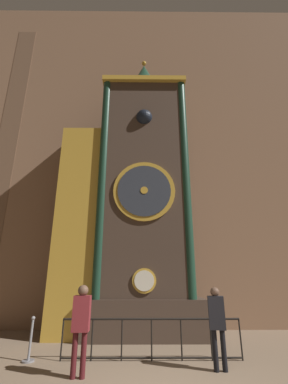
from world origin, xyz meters
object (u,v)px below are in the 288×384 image
visitor_far (217,319)px  visitor_near (81,320)px  clock_tower (131,199)px  stanchion_post (30,347)px

visitor_far → visitor_near: bearing=-162.2°
clock_tower → visitor_near: size_ratio=6.51×
visitor_far → stanchion_post: 4.36m
clock_tower → stanchion_post: clock_tower is taller
visitor_near → stanchion_post: 1.86m
clock_tower → stanchion_post: (-2.19, -2.30, -4.27)m
visitor_near → stanchion_post: size_ratio=1.77×
visitor_near → clock_tower: bearing=75.3°
visitor_near → visitor_far: bearing=6.0°
clock_tower → visitor_near: bearing=-103.8°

